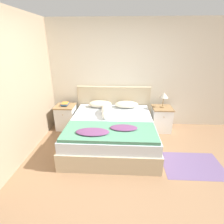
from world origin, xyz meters
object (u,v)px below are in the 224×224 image
at_px(pillow_right, 127,104).
at_px(book_stack, 65,104).
at_px(nightstand_left, 66,117).
at_px(dog, 106,110).
at_px(table_lamp, 164,96).
at_px(bed, 112,132).
at_px(pillow_left, 100,104).
at_px(nightstand_right, 161,119).

relative_size(pillow_right, book_stack, 2.43).
xyz_separation_m(nightstand_left, dog, (1.04, -0.35, 0.34)).
height_order(pillow_right, table_lamp, table_lamp).
bearing_deg(nightstand_left, dog, -18.65).
bearing_deg(table_lamp, book_stack, 179.88).
distance_m(bed, book_stack, 1.40).
bearing_deg(book_stack, nightstand_left, -88.41).
bearing_deg(table_lamp, dog, -164.43).
relative_size(pillow_left, pillow_right, 1.00).
bearing_deg(pillow_left, pillow_right, 0.00).
height_order(nightstand_right, pillow_left, pillow_left).
bearing_deg(bed, pillow_left, 112.99).
height_order(nightstand_left, dog, dog).
bearing_deg(table_lamp, nightstand_right, -90.00).
distance_m(bed, pillow_right, 0.90).
bearing_deg(book_stack, dog, -19.45).
distance_m(pillow_right, dog, 0.63).
height_order(nightstand_right, book_stack, book_stack).
relative_size(nightstand_right, dog, 0.79).
relative_size(dog, book_stack, 3.22).
distance_m(book_stack, table_lamp, 2.35).
xyz_separation_m(pillow_left, book_stack, (-0.85, -0.07, 0.01)).
relative_size(pillow_left, dog, 0.75).
bearing_deg(pillow_right, nightstand_left, -176.57).
bearing_deg(dog, pillow_right, 44.15).
bearing_deg(nightstand_left, bed, -29.85).
xyz_separation_m(bed, table_lamp, (1.17, 0.68, 0.61)).
height_order(nightstand_right, table_lamp, table_lamp).
distance_m(nightstand_left, pillow_right, 1.53).
relative_size(nightstand_right, pillow_right, 1.04).
xyz_separation_m(nightstand_left, nightstand_right, (2.34, 0.00, 0.00)).
bearing_deg(nightstand_right, book_stack, 179.60).
bearing_deg(pillow_left, nightstand_right, -3.43).
xyz_separation_m(book_stack, table_lamp, (2.34, -0.00, 0.25)).
xyz_separation_m(pillow_left, table_lamp, (1.49, -0.08, 0.26)).
height_order(bed, pillow_left, pillow_left).
bearing_deg(pillow_left, dog, -66.42).
bearing_deg(pillow_right, table_lamp, -5.25).
bearing_deg(book_stack, bed, -30.44).
bearing_deg(table_lamp, pillow_left, 177.01).
bearing_deg(bed, dog, 112.17).
distance_m(pillow_left, dog, 0.48).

